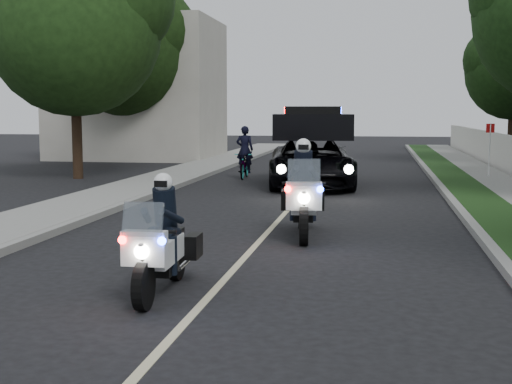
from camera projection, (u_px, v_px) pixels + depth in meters
ground at (204, 302)px, 8.89m from camera, size 120.00×120.00×0.00m
curb_right at (453, 202)px, 17.96m from camera, size 0.20×60.00×0.15m
grass_verge at (481, 203)px, 17.84m from camera, size 1.20×60.00×0.16m
curb_left at (149, 196)px, 19.36m from camera, size 0.20×60.00×0.15m
sidewalk_left at (112, 195)px, 19.55m from camera, size 2.00×60.00×0.16m
building_far at (138, 90)px, 35.63m from camera, size 8.00×6.00×7.00m
lane_marking at (295, 202)px, 18.67m from camera, size 0.12×50.00×0.01m
police_moto_left at (162, 293)px, 9.30m from camera, size 0.72×1.92×1.61m
police_moto_right at (303, 236)px, 13.57m from camera, size 1.05×2.31×1.90m
police_suv at (311, 186)px, 22.52m from camera, size 3.30×5.93×2.75m
bicycle at (245, 178)px, 25.16m from camera, size 0.71×1.79×0.92m
cyclist at (245, 178)px, 25.16m from camera, size 0.63×0.44×1.70m
sign_post at (488, 181)px, 24.39m from camera, size 0.41×0.41×2.06m
tree_right_e at (510, 154)px, 39.57m from camera, size 7.11×7.11×8.93m
tree_left_near at (78, 179)px, 25.13m from camera, size 6.57×6.57×10.31m
tree_left_far at (128, 161)px, 33.73m from camera, size 7.73×7.73×9.85m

